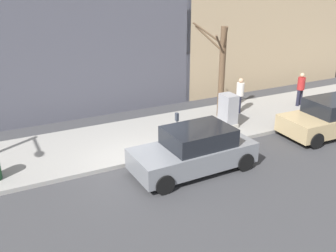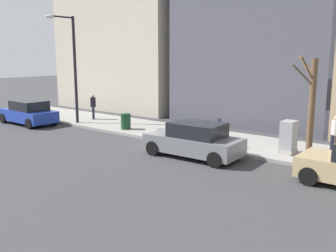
% 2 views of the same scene
% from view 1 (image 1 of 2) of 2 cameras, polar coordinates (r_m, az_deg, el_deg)
% --- Properties ---
extents(ground_plane, '(120.00, 120.00, 0.00)m').
position_cam_1_polar(ground_plane, '(13.36, -4.14, -5.77)').
color(ground_plane, '#38383A').
extents(sidewalk, '(4.00, 36.00, 0.15)m').
position_cam_1_polar(sidewalk, '(15.02, -7.15, -2.36)').
color(sidewalk, gray).
rests_on(sidewalk, ground).
extents(parked_car_tan, '(2.03, 4.25, 1.52)m').
position_cam_1_polar(parked_car_tan, '(16.98, 23.52, 1.22)').
color(parked_car_tan, tan).
rests_on(parked_car_tan, ground).
extents(parked_car_grey, '(2.03, 4.25, 1.52)m').
position_cam_1_polar(parked_car_grey, '(12.64, 4.04, -3.72)').
color(parked_car_grey, slate).
rests_on(parked_car_grey, ground).
extents(parking_meter, '(0.14, 0.10, 1.35)m').
position_cam_1_polar(parking_meter, '(13.98, 1.35, -0.02)').
color(parking_meter, slate).
rests_on(parking_meter, sidewalk).
extents(utility_box, '(0.83, 0.61, 1.43)m').
position_cam_1_polar(utility_box, '(16.19, 9.13, 2.29)').
color(utility_box, '#A8A399').
rests_on(utility_box, sidewalk).
extents(bare_tree, '(1.68, 1.20, 4.22)m').
position_cam_1_polar(bare_tree, '(17.06, 8.09, 8.56)').
color(bare_tree, brown).
rests_on(bare_tree, sidewalk).
extents(pedestrian_near_meter, '(0.36, 0.39, 1.66)m').
position_cam_1_polar(pedestrian_near_meter, '(19.78, 19.58, 5.58)').
color(pedestrian_near_meter, '#1E1E2D').
rests_on(pedestrian_near_meter, sidewalk).
extents(pedestrian_midblock, '(0.36, 0.36, 1.66)m').
position_cam_1_polar(pedestrian_midblock, '(17.99, 10.92, 4.93)').
color(pedestrian_midblock, '#1E1E2D').
rests_on(pedestrian_midblock, sidewalk).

